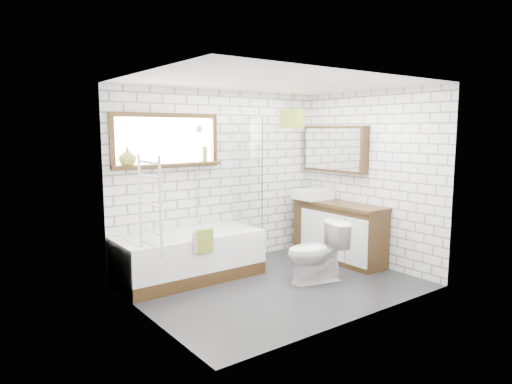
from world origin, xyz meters
TOP-DOWN VIEW (x-y plane):
  - floor at (0.00, 0.00)m, footprint 3.40×2.60m
  - ceiling at (0.00, 0.00)m, footprint 3.40×2.60m
  - wall_back at (0.00, 1.30)m, footprint 3.40×0.01m
  - wall_front at (0.00, -1.30)m, footprint 3.40×0.01m
  - wall_left at (-1.70, 0.00)m, footprint 0.01×2.60m
  - wall_right at (1.70, 0.00)m, footprint 0.01×2.60m
  - window at (-0.85, 1.26)m, footprint 1.52×0.16m
  - towel_radiator at (-1.66, 0.00)m, footprint 0.06×0.52m
  - mirror_cabinet at (1.62, 0.60)m, footprint 0.16×1.20m
  - shower_riser at (-0.40, 1.26)m, footprint 0.02×0.02m
  - bathtub at (-0.75, 0.89)m, footprint 1.88×0.83m
  - shower_screen at (0.17, 0.89)m, footprint 0.02×0.72m
  - towel_green at (-0.76, 0.47)m, footprint 0.22×0.06m
  - towel_beige at (-0.82, 0.47)m, footprint 0.20×0.05m
  - vanity at (1.45, 0.32)m, footprint 0.49×1.53m
  - basin at (1.39, 0.82)m, footprint 0.51×0.45m
  - tap at (1.55, 0.82)m, footprint 0.04×0.04m
  - toilet at (0.49, -0.20)m, footprint 0.63×0.86m
  - vase_olive at (-1.40, 1.23)m, footprint 0.23×0.23m
  - vase_dark at (-1.39, 1.23)m, footprint 0.21×0.21m
  - bottle at (-0.30, 1.23)m, footprint 0.09×0.09m
  - pendant at (0.89, 0.77)m, footprint 0.36×0.36m

SIDE VIEW (x-z plane):
  - floor at x=0.00m, z-range -0.01..0.00m
  - bathtub at x=-0.75m, z-range 0.00..0.61m
  - toilet at x=0.49m, z-range 0.00..0.78m
  - vanity at x=1.45m, z-range 0.00..0.87m
  - towel_green at x=-0.76m, z-range 0.44..0.74m
  - towel_beige at x=-0.82m, z-range 0.46..0.72m
  - basin at x=1.39m, z-range 0.87..1.02m
  - tap at x=1.55m, z-range 0.92..1.10m
  - towel_radiator at x=-1.66m, z-range 0.70..1.70m
  - wall_back at x=0.00m, z-range 0.00..2.50m
  - wall_front at x=0.00m, z-range 0.00..2.50m
  - wall_left at x=-1.70m, z-range 0.00..2.50m
  - wall_right at x=1.70m, z-range 0.00..2.50m
  - shower_riser at x=-0.40m, z-range 0.70..2.00m
  - shower_screen at x=0.17m, z-range 0.61..2.11m
  - vase_dark at x=-1.39m, z-range 1.48..1.67m
  - bottle at x=-0.30m, z-range 1.48..1.70m
  - vase_olive at x=-1.40m, z-range 1.48..1.71m
  - mirror_cabinet at x=1.62m, z-range 1.30..2.00m
  - window at x=-0.85m, z-range 1.46..2.14m
  - pendant at x=0.89m, z-range 1.97..2.23m
  - ceiling at x=0.00m, z-range 2.50..2.51m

